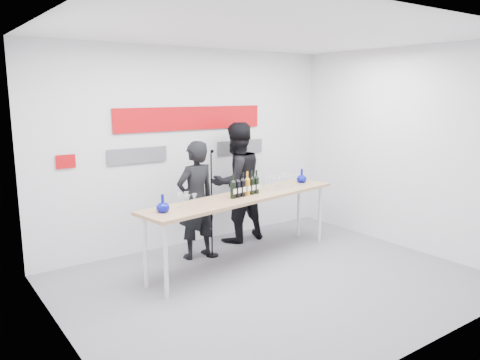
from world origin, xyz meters
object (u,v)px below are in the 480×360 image
object	(u,v)px
mic_stand	(212,224)
presenter_right	(236,182)
presenter_left	(196,200)
tasting_table	(244,201)

from	to	relation	value
mic_stand	presenter_right	bearing A→B (deg)	34.28
mic_stand	presenter_left	bearing A→B (deg)	157.62
tasting_table	mic_stand	xyz separation A→B (m)	(-0.25, 0.45, -0.40)
presenter_right	presenter_left	bearing A→B (deg)	16.51
presenter_left	presenter_right	distance (m)	0.97
presenter_left	presenter_right	size ratio (longest dim) A/B	0.89
tasting_table	presenter_left	bearing A→B (deg)	120.19
presenter_left	mic_stand	bearing A→B (deg)	146.94
presenter_left	mic_stand	world-z (taller)	presenter_left
tasting_table	presenter_left	world-z (taller)	presenter_left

